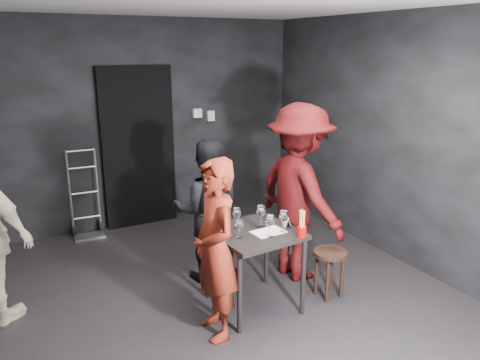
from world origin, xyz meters
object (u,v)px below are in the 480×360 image
hand_truck (87,220)px  breadstick_cup (302,224)px  server_red (215,249)px  wine_bottle (226,223)px  woman_black (207,212)px  man_maroon (300,175)px  stool (330,261)px  tasting_table (255,241)px

hand_truck → breadstick_cup: (1.35, -2.76, 0.66)m
server_red → wine_bottle: 0.35m
hand_truck → woman_black: (0.91, -1.73, 0.51)m
hand_truck → breadstick_cup: hand_truck is taller
hand_truck → man_maroon: man_maroon is taller
hand_truck → server_red: size_ratio=0.73×
stool → server_red: size_ratio=0.31×
woman_black → hand_truck: bearing=-37.7°
hand_truck → woman_black: woman_black is taller
man_maroon → breadstick_cup: (-0.42, -0.64, -0.23)m
man_maroon → breadstick_cup: size_ratio=8.37×
woman_black → breadstick_cup: woman_black is taller
hand_truck → tasting_table: hand_truck is taller
man_maroon → breadstick_cup: bearing=142.1°
woman_black → stool: bearing=158.2°
woman_black → breadstick_cup: 1.12m
tasting_table → breadstick_cup: bearing=-46.2°
man_maroon → wine_bottle: 1.05m
server_red → tasting_table: bearing=118.6°
woman_black → man_maroon: size_ratio=0.66×
hand_truck → server_red: (0.57, -2.68, 0.56)m
tasting_table → server_red: server_red is taller
stool → woman_black: woman_black is taller
stool → server_red: server_red is taller
tasting_table → stool: (0.72, -0.18, -0.29)m
stool → tasting_table: bearing=165.8°
stool → woman_black: (-0.87, 0.90, 0.35)m
hand_truck → wine_bottle: size_ratio=3.79×
hand_truck → man_maroon: size_ratio=0.51×
server_red → man_maroon: 1.36m
man_maroon → breadstick_cup: 0.79m
woman_black → breadstick_cup: (0.43, -1.03, 0.15)m
hand_truck → breadstick_cup: 3.14m
stool → breadstick_cup: bearing=-164.1°
tasting_table → woman_black: size_ratio=0.52×
tasting_table → woman_black: (-0.14, 0.72, 0.07)m
hand_truck → wine_bottle: bearing=-69.5°
wine_bottle → server_red: bearing=-131.2°
stool → breadstick_cup: size_ratio=1.80×
server_red → wine_bottle: (0.22, 0.25, 0.10)m
stool → woman_black: bearing=133.8°
woman_black → wine_bottle: 0.72m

